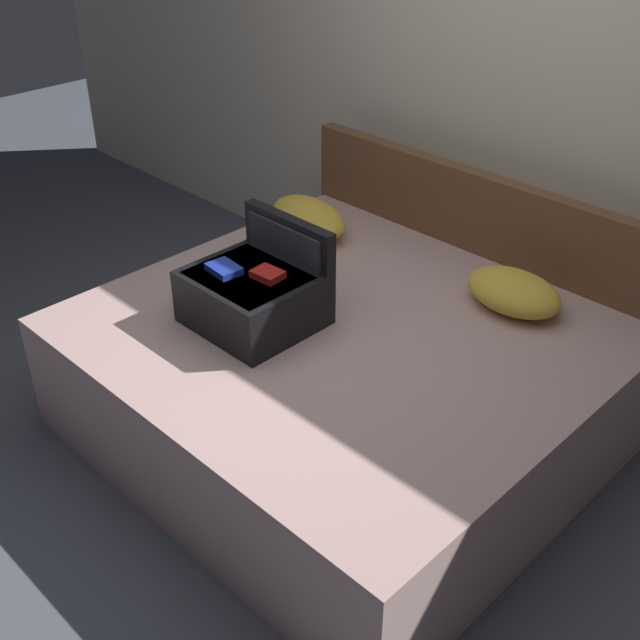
{
  "coord_description": "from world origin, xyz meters",
  "views": [
    {
      "loc": [
        1.93,
        -1.69,
        2.41
      ],
      "look_at": [
        0.0,
        0.26,
        0.67
      ],
      "focal_mm": 44.83,
      "sensor_mm": 36.0,
      "label": 1
    }
  ],
  "objects_px": {
    "bed": "(342,381)",
    "hard_case_large": "(255,292)",
    "pillow_near_headboard": "(308,218)",
    "pillow_center_head": "(514,292)"
  },
  "relations": [
    {
      "from": "bed",
      "to": "pillow_center_head",
      "type": "xyz_separation_m",
      "value": [
        0.42,
        0.64,
        0.37
      ]
    },
    {
      "from": "bed",
      "to": "pillow_near_headboard",
      "type": "relative_size",
      "value": 4.16
    },
    {
      "from": "bed",
      "to": "hard_case_large",
      "type": "xyz_separation_m",
      "value": [
        -0.3,
        -0.23,
        0.43
      ]
    },
    {
      "from": "bed",
      "to": "pillow_near_headboard",
      "type": "xyz_separation_m",
      "value": [
        -0.75,
        0.53,
        0.37
      ]
    },
    {
      "from": "bed",
      "to": "pillow_center_head",
      "type": "bearing_deg",
      "value": 56.86
    },
    {
      "from": "hard_case_large",
      "to": "pillow_near_headboard",
      "type": "bearing_deg",
      "value": 120.54
    },
    {
      "from": "pillow_near_headboard",
      "to": "hard_case_large",
      "type": "bearing_deg",
      "value": -59.26
    },
    {
      "from": "hard_case_large",
      "to": "pillow_near_headboard",
      "type": "relative_size",
      "value": 1.01
    },
    {
      "from": "bed",
      "to": "pillow_near_headboard",
      "type": "distance_m",
      "value": 1.0
    },
    {
      "from": "bed",
      "to": "pillow_center_head",
      "type": "height_order",
      "value": "pillow_center_head"
    }
  ]
}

